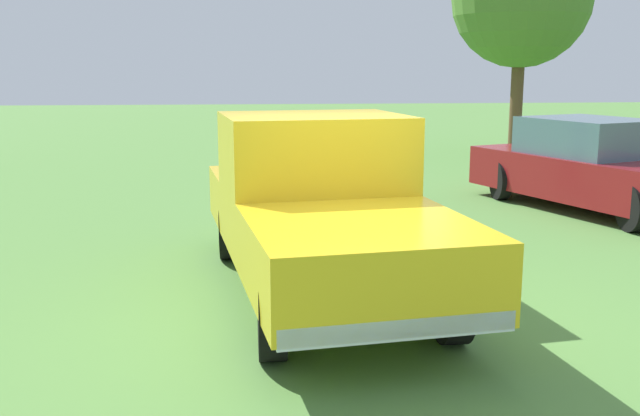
{
  "coord_description": "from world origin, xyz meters",
  "views": [
    {
      "loc": [
        6.32,
        -1.03,
        2.31
      ],
      "look_at": [
        -0.85,
        -0.29,
        0.9
      ],
      "focal_mm": 40.35,
      "sensor_mm": 36.0,
      "label": 1
    }
  ],
  "objects": [
    {
      "name": "ground_plane",
      "position": [
        0.0,
        0.0,
        0.0
      ],
      "size": [
        80.0,
        80.0,
        0.0
      ],
      "primitive_type": "plane",
      "color": "#54843D"
    },
    {
      "name": "person_bystander",
      "position": [
        -5.53,
        1.03,
        0.9
      ],
      "size": [
        0.44,
        0.44,
        1.6
      ],
      "rotation": [
        0.0,
        0.0,
        2.14
      ],
      "color": "#7A6B51",
      "rests_on": "ground_plane"
    },
    {
      "name": "sedan_far",
      "position": [
        -4.85,
        4.63,
        0.7
      ],
      "size": [
        4.66,
        3.15,
        1.49
      ],
      "rotation": [
        0.0,
        0.0,
        0.35
      ],
      "color": "black",
      "rests_on": "ground_plane"
    },
    {
      "name": "pickup_truck",
      "position": [
        -0.98,
        -0.31,
        0.96
      ],
      "size": [
        5.16,
        2.47,
        1.83
      ],
      "rotation": [
        0.0,
        0.0,
        0.13
      ],
      "color": "black",
      "rests_on": "ground_plane"
    }
  ]
}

